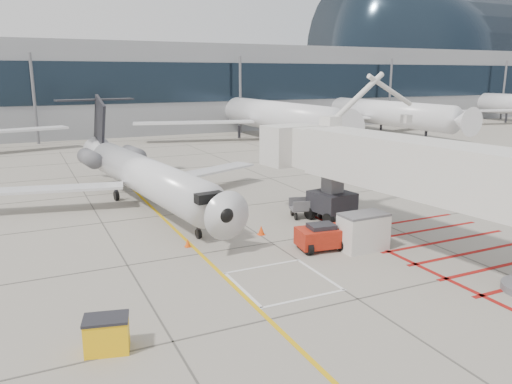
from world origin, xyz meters
name	(u,v)px	position (x,y,z in m)	size (l,w,h in m)	color
ground_plane	(308,267)	(0.00, 0.00, 0.00)	(260.00, 260.00, 0.00)	gray
regional_jet	(155,160)	(-4.20, 12.94, 3.65)	(22.11, 27.88, 7.31)	silver
jet_bridge	(412,177)	(6.34, 0.12, 3.95)	(9.35, 19.74, 7.90)	silver
pushback_tug	(321,236)	(1.95, 1.92, 0.74)	(2.55, 1.60, 1.49)	#AE2210
spill_bin	(107,334)	(-10.17, -3.64, 0.63)	(1.45, 0.97, 1.26)	yellow
baggage_cart	(306,208)	(4.40, 7.57, 0.65)	(2.07, 1.31, 1.31)	#57565B
ground_power_unit	(363,232)	(3.96, 0.93, 1.00)	(2.53, 1.47, 2.00)	silver
cone_nose	(188,243)	(-4.45, 5.34, 0.23)	(0.33, 0.33, 0.46)	#EE4D0C
cone_side	(261,230)	(0.11, 5.53, 0.28)	(0.41, 0.41, 0.56)	#FC460D
terminal_building	(153,87)	(10.00, 70.00, 7.00)	(180.00, 28.00, 14.00)	gray
terminal_glass_band	(175,83)	(10.00, 55.95, 8.00)	(180.00, 0.10, 6.00)	black
terminal_dome	(415,53)	(70.00, 70.00, 14.00)	(40.00, 28.00, 28.00)	black
bg_aircraft_c	(264,96)	(20.29, 46.00, 6.22)	(37.31, 41.45, 12.44)	silver
bg_aircraft_d	(376,96)	(40.49, 46.00, 5.76)	(34.57, 38.42, 11.52)	silver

